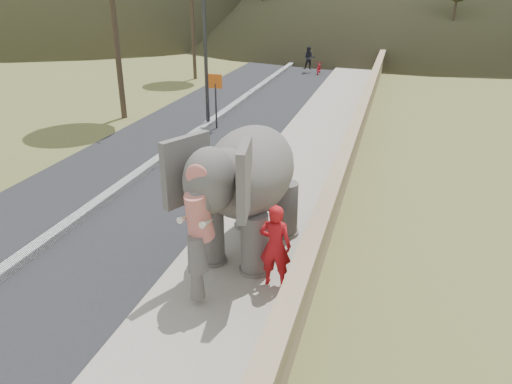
% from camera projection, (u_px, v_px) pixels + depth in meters
% --- Properties ---
extents(ground, '(160.00, 160.00, 0.00)m').
position_uv_depth(ground, '(182.00, 370.00, 8.49)').
color(ground, olive).
rests_on(ground, ground).
extents(road, '(7.00, 120.00, 0.03)m').
position_uv_depth(road, '(167.00, 157.00, 18.58)').
color(road, black).
rests_on(road, ground).
extents(median, '(0.35, 120.00, 0.22)m').
position_uv_depth(median, '(166.00, 154.00, 18.54)').
color(median, black).
rests_on(median, ground).
extents(walkway, '(3.00, 120.00, 0.15)m').
position_uv_depth(walkway, '(298.00, 168.00, 17.30)').
color(walkway, '#9E9687').
rests_on(walkway, ground).
extents(parapet, '(0.30, 120.00, 1.10)m').
position_uv_depth(parapet, '(347.00, 159.00, 16.69)').
color(parapet, tan).
rests_on(parapet, ground).
extents(lamppost, '(1.76, 0.36, 8.00)m').
position_uv_depth(lamppost, '(211.00, 12.00, 20.43)').
color(lamppost, '#2D2C31').
rests_on(lamppost, ground).
extents(signboard, '(0.60, 0.08, 2.40)m').
position_uv_depth(signboard, '(216.00, 92.00, 21.41)').
color(signboard, '#2D2D33').
rests_on(signboard, ground).
extents(elephant_and_man, '(2.71, 4.53, 3.10)m').
position_uv_depth(elephant_and_man, '(251.00, 189.00, 11.45)').
color(elephant_and_man, '#66615C').
rests_on(elephant_and_man, ground).
extents(motorcyclist, '(1.48, 1.67, 1.83)m').
position_uv_depth(motorcyclist, '(314.00, 63.00, 34.70)').
color(motorcyclist, maroon).
rests_on(motorcyclist, ground).
extents(trees, '(47.26, 42.67, 9.60)m').
position_uv_depth(trees, '(409.00, 19.00, 29.88)').
color(trees, '#473828').
rests_on(trees, ground).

